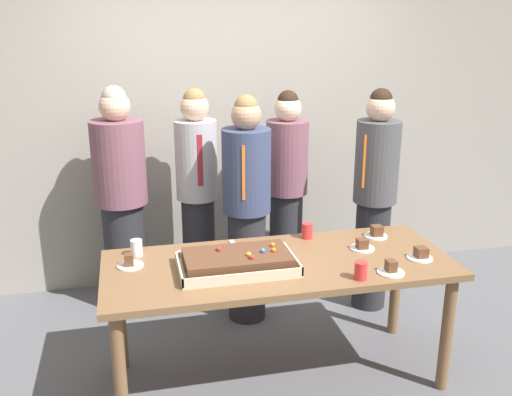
{
  "coord_description": "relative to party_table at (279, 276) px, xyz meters",
  "views": [
    {
      "loc": [
        -0.81,
        -2.92,
        2.13
      ],
      "look_at": [
        -0.1,
        0.15,
        1.12
      ],
      "focal_mm": 39.91,
      "sensor_mm": 36.0,
      "label": 1
    }
  ],
  "objects": [
    {
      "name": "party_table",
      "position": [
        0.0,
        0.0,
        0.0
      ],
      "size": [
        2.02,
        0.82,
        0.77
      ],
      "color": "brown",
      "rests_on": "ground_plane"
    },
    {
      "name": "drink_cup_far_end",
      "position": [
        0.37,
        -0.32,
        0.14
      ],
      "size": [
        0.07,
        0.07,
        0.1
      ],
      "primitive_type": "cylinder",
      "color": "red",
      "rests_on": "party_table"
    },
    {
      "name": "interior_back_panel",
      "position": [
        0.0,
        1.6,
        0.82
      ],
      "size": [
        8.0,
        0.12,
        3.0
      ],
      "primitive_type": "cube",
      "color": "#9E998E",
      "rests_on": "ground_plane"
    },
    {
      "name": "person_green_shirt_behind",
      "position": [
        -0.03,
        0.78,
        0.17
      ],
      "size": [
        0.34,
        0.34,
        1.64
      ],
      "rotation": [
        0.0,
        0.0,
        -1.84
      ],
      "color": "#28282D",
      "rests_on": "ground_plane"
    },
    {
      "name": "sheet_cake",
      "position": [
        -0.26,
        -0.04,
        0.13
      ],
      "size": [
        0.66,
        0.39,
        0.12
      ],
      "color": "beige",
      "rests_on": "party_table"
    },
    {
      "name": "plated_slice_center_front",
      "position": [
        -0.85,
        0.13,
        0.11
      ],
      "size": [
        0.15,
        0.15,
        0.08
      ],
      "color": "white",
      "rests_on": "party_table"
    },
    {
      "name": "plated_slice_near_right",
      "position": [
        0.72,
        0.24,
        0.12
      ],
      "size": [
        0.15,
        0.15,
        0.08
      ],
      "color": "white",
      "rests_on": "party_table"
    },
    {
      "name": "drink_cup_middle",
      "position": [
        -0.8,
        0.28,
        0.14
      ],
      "size": [
        0.07,
        0.07,
        0.1
      ],
      "primitive_type": "cylinder",
      "color": "white",
      "rests_on": "party_table"
    },
    {
      "name": "person_left_edge_reaching",
      "position": [
        0.93,
        0.75,
        0.19
      ],
      "size": [
        0.32,
        0.32,
        1.66
      ],
      "rotation": [
        0.0,
        0.0,
        -2.55
      ],
      "color": "#28282D",
      "rests_on": "ground_plane"
    },
    {
      "name": "ground_plane",
      "position": [
        0.0,
        0.0,
        -0.68
      ],
      "size": [
        12.0,
        12.0,
        0.0
      ],
      "primitive_type": "plane",
      "color": "#5B5B60"
    },
    {
      "name": "person_far_right_suit",
      "position": [
        0.37,
        1.13,
        0.16
      ],
      "size": [
        0.32,
        0.32,
        1.62
      ],
      "rotation": [
        0.0,
        0.0,
        -2.06
      ],
      "color": "#28282D",
      "rests_on": "ground_plane"
    },
    {
      "name": "cake_server_utensil",
      "position": [
        -0.21,
        0.28,
        0.09
      ],
      "size": [
        0.03,
        0.2,
        0.01
      ],
      "primitive_type": "cube",
      "color": "silver",
      "rests_on": "party_table"
    },
    {
      "name": "plated_slice_far_left",
      "position": [
        0.82,
        -0.14,
        0.11
      ],
      "size": [
        0.15,
        0.15,
        0.07
      ],
      "color": "white",
      "rests_on": "party_table"
    },
    {
      "name": "person_striped_tie_right",
      "position": [
        -0.88,
        1.14,
        0.18
      ],
      "size": [
        0.38,
        0.38,
        1.69
      ],
      "rotation": [
        0.0,
        0.0,
        -1.09
      ],
      "color": "#28282D",
      "rests_on": "ground_plane"
    },
    {
      "name": "plated_slice_near_left",
      "position": [
        0.54,
        0.07,
        0.11
      ],
      "size": [
        0.15,
        0.15,
        0.07
      ],
      "color": "white",
      "rests_on": "party_table"
    },
    {
      "name": "person_serving_front",
      "position": [
        -0.32,
        1.15,
        0.19
      ],
      "size": [
        0.31,
        0.31,
        1.65
      ],
      "rotation": [
        0.0,
        0.0,
        -1.51
      ],
      "color": "#28282D",
      "rests_on": "ground_plane"
    },
    {
      "name": "plated_slice_far_right",
      "position": [
        0.57,
        -0.28,
        0.11
      ],
      "size": [
        0.15,
        0.15,
        0.07
      ],
      "color": "white",
      "rests_on": "party_table"
    },
    {
      "name": "drink_cup_nearest",
      "position": [
        0.27,
        0.32,
        0.14
      ],
      "size": [
        0.07,
        0.07,
        0.1
      ],
      "primitive_type": "cylinder",
      "color": "red",
      "rests_on": "party_table"
    }
  ]
}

